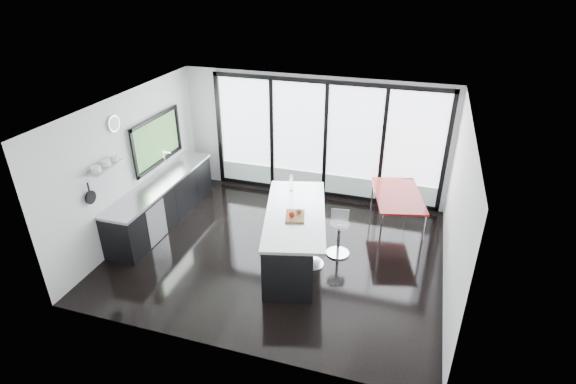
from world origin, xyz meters
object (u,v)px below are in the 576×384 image
(bar_stool_near, at_px, (311,248))
(red_table, at_px, (396,213))
(bar_stool_far, at_px, (339,239))
(island, at_px, (291,235))

(bar_stool_near, height_order, red_table, red_table)
(bar_stool_near, xyz_separation_m, bar_stool_far, (0.40, 0.48, -0.03))
(bar_stool_near, distance_m, red_table, 2.11)
(island, xyz_separation_m, red_table, (1.74, 1.57, -0.09))
(island, distance_m, bar_stool_near, 0.44)
(bar_stool_far, height_order, red_table, red_table)
(bar_stool_near, bearing_deg, bar_stool_far, 28.42)
(island, relative_size, bar_stool_near, 3.59)
(bar_stool_far, bearing_deg, island, -162.17)
(red_table, bearing_deg, bar_stool_far, -128.89)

